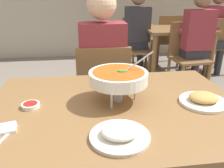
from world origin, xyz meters
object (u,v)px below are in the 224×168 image
at_px(rice_plate, 120,134).
at_px(chair_bg_corner, 167,38).
at_px(chair_bg_window, 131,38).
at_px(diner_main, 102,62).
at_px(chair_bg_middle, 135,44).
at_px(chair_bg_right, 217,43).
at_px(chair_bg_left, 186,52).
at_px(patron_bg_right, 216,28).
at_px(sauce_dish, 31,105).
at_px(chair_diner_main, 103,90).
at_px(patron_bg_left, 196,35).
at_px(curry_bowl, 118,78).
at_px(patron_bg_middle, 137,29).
at_px(dining_table_far, 176,37).
at_px(appetizer_plate, 203,100).
at_px(dining_table_main, 116,122).

distance_m(rice_plate, chair_bg_corner, 3.43).
height_order(chair_bg_corner, chair_bg_window, same).
xyz_separation_m(diner_main, rice_plate, (-0.03, -1.06, 0.03)).
distance_m(diner_main, chair_bg_middle, 1.81).
relative_size(chair_bg_right, chair_bg_window, 1.00).
bearing_deg(chair_bg_window, chair_bg_left, -63.33).
bearing_deg(rice_plate, patron_bg_right, 53.73).
bearing_deg(sauce_dish, chair_diner_main, 59.25).
height_order(chair_bg_corner, patron_bg_left, patron_bg_left).
bearing_deg(patron_bg_right, diner_main, -140.29).
distance_m(chair_diner_main, chair_bg_right, 2.54).
height_order(diner_main, chair_bg_corner, diner_main).
relative_size(chair_bg_left, chair_bg_corner, 1.00).
distance_m(sauce_dish, chair_bg_left, 2.49).
bearing_deg(chair_bg_window, sauce_dish, -111.17).
height_order(curry_bowl, patron_bg_middle, patron_bg_middle).
relative_size(curry_bowl, patron_bg_left, 0.25).
distance_m(patron_bg_left, patron_bg_right, 0.81).
bearing_deg(dining_table_far, patron_bg_middle, 178.29).
bearing_deg(chair_diner_main, chair_bg_left, 41.97).
relative_size(curry_bowl, appetizer_plate, 1.39).
distance_m(dining_table_main, chair_bg_middle, 2.53).
bearing_deg(sauce_dish, curry_bowl, 2.36).
xyz_separation_m(diner_main, chair_bg_middle, (0.67, 1.66, -0.24)).
bearing_deg(chair_bg_right, patron_bg_right, 153.31).
bearing_deg(dining_table_far, sauce_dish, -126.09).
bearing_deg(dining_table_main, chair_bg_window, 76.53).
height_order(chair_bg_middle, chair_bg_right, same).
bearing_deg(patron_bg_right, chair_diner_main, -139.72).
distance_m(curry_bowl, chair_bg_middle, 2.51).
distance_m(chair_diner_main, chair_bg_corner, 2.50).
bearing_deg(curry_bowl, diner_main, 91.44).
bearing_deg(chair_bg_left, chair_diner_main, -138.03).
height_order(dining_table_main, chair_bg_corner, chair_bg_corner).
xyz_separation_m(chair_diner_main, chair_bg_right, (1.98, 1.60, 0.00)).
relative_size(chair_bg_corner, patron_bg_right, 0.69).
bearing_deg(curry_bowl, chair_bg_corner, 64.82).
relative_size(dining_table_far, chair_bg_middle, 1.11).
xyz_separation_m(curry_bowl, chair_bg_middle, (0.65, 2.39, -0.38)).
relative_size(curry_bowl, patron_bg_middle, 0.25).
bearing_deg(chair_bg_right, chair_bg_left, -146.58).
bearing_deg(chair_bg_window, diner_main, -107.99).
height_order(sauce_dish, dining_table_far, sauce_dish).
relative_size(dining_table_main, dining_table_far, 1.29).
height_order(chair_bg_left, chair_bg_right, same).
relative_size(sauce_dish, chair_bg_middle, 0.10).
relative_size(chair_bg_left, chair_bg_window, 1.00).
xyz_separation_m(diner_main, dining_table_far, (1.30, 1.61, -0.12)).
bearing_deg(chair_bg_right, curry_bowl, -130.43).
xyz_separation_m(dining_table_main, chair_bg_left, (1.24, 1.85, -0.14)).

